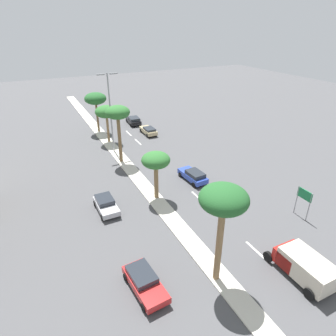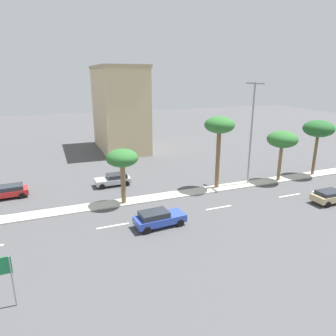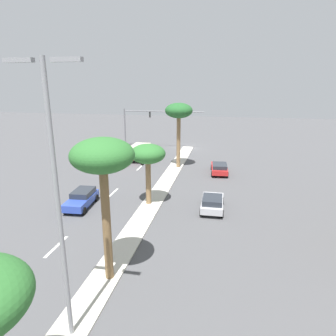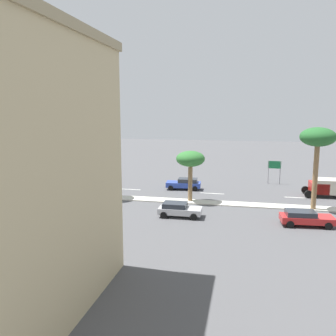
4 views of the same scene
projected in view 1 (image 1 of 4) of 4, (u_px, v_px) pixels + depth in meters
The scene contains 21 objects.
ground_plane at pixel (136, 177), 37.60m from camera, with size 160.00×160.00×0.00m, color #4C4C4F.
median_curb at pixel (116, 151), 44.71m from camera, with size 1.80×80.25×0.12m, color beige.
lane_stripe_front at pixel (257, 252), 25.39m from camera, with size 0.20×2.80×0.01m, color silver.
lane_stripe_left at pixel (198, 197), 33.15m from camera, with size 0.20×2.80×0.01m, color silver.
lane_stripe_inboard at pixel (160, 162), 41.45m from camera, with size 0.20×2.80×0.01m, color silver.
lane_stripe_center at pixel (138, 142), 48.37m from camera, with size 0.20×2.80×0.01m, color silver.
lane_stripe_trailing at pixel (129, 133), 52.03m from camera, with size 0.20×2.80×0.01m, color silver.
directional_road_sign at pixel (304, 197), 28.92m from camera, with size 0.10×1.70×3.13m.
palm_tree_trailing at pixel (223, 202), 19.54m from camera, with size 3.43×3.43×8.18m.
palm_tree_left at pixel (156, 161), 31.01m from camera, with size 3.10×3.10×5.48m.
palm_tree_inboard at pixel (118, 114), 38.42m from camera, with size 3.27×3.27×7.99m.
palm_tree_outboard at pixel (106, 112), 46.05m from camera, with size 3.54×3.54×5.99m.
palm_tree_leading at pixel (95, 99), 50.09m from camera, with size 3.72×3.72×6.92m.
street_lamp_far at pixel (110, 108), 41.82m from camera, with size 2.90×0.24×11.50m.
sedan_white_outboard at pixel (119, 110), 62.69m from camera, with size 1.99×4.64×1.40m.
sedan_red_front at pixel (144, 281), 21.59m from camera, with size 2.27×4.56×1.31m.
sedan_black_far at pixel (134, 120), 56.32m from camera, with size 2.39×4.59×1.46m.
sedan_tan_center at pixel (149, 130), 51.27m from camera, with size 1.88×4.30×1.30m.
sedan_silver_right at pixel (106, 204), 30.64m from camera, with size 2.00×4.02×1.34m.
sedan_blue_left at pixel (193, 175), 36.30m from camera, with size 2.15×4.42×1.42m.
box_truck at pixel (303, 265), 22.45m from camera, with size 2.58×5.31×2.08m.
Camera 1 is at (-10.99, -0.23, 17.97)m, focal length 31.20 mm.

